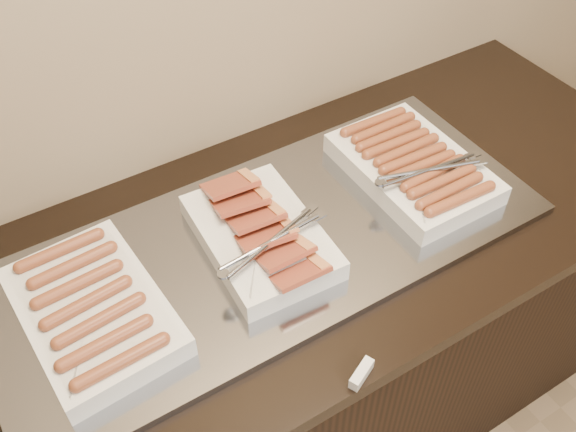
% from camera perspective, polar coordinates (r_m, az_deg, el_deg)
% --- Properties ---
extents(counter, '(2.06, 0.76, 0.90)m').
position_cam_1_polar(counter, '(1.75, -1.40, -12.51)').
color(counter, black).
rests_on(counter, ground).
extents(warming_tray, '(1.20, 0.50, 0.02)m').
position_cam_1_polar(warming_tray, '(1.38, -1.62, -2.45)').
color(warming_tray, gray).
rests_on(warming_tray, counter).
extents(dish_left, '(0.27, 0.38, 0.07)m').
position_cam_1_polar(dish_left, '(1.28, -16.99, -8.00)').
color(dish_left, silver).
rests_on(dish_left, warming_tray).
extents(dish_center, '(0.27, 0.36, 0.09)m').
position_cam_1_polar(dish_center, '(1.34, -2.40, -1.74)').
color(dish_center, silver).
rests_on(dish_center, warming_tray).
extents(dish_right, '(0.27, 0.37, 0.08)m').
position_cam_1_polar(dish_right, '(1.52, 11.11, 4.34)').
color(dish_right, silver).
rests_on(dish_right, warming_tray).
extents(label_holder, '(0.06, 0.04, 0.02)m').
position_cam_1_polar(label_holder, '(1.20, 6.54, -13.75)').
color(label_holder, silver).
rests_on(label_holder, counter).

